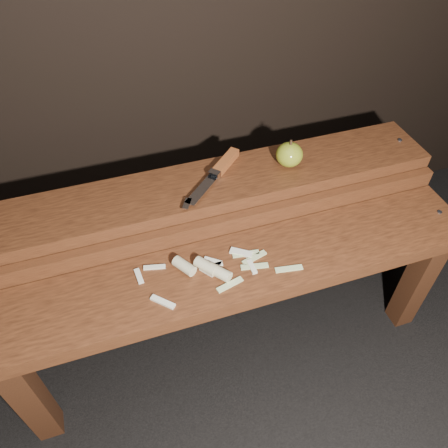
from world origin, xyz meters
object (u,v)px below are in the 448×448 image
object	(u,v)px
bench_rear_tier	(212,206)
apple	(289,155)
knife	(220,169)
bench_front_tier	(240,285)

from	to	relation	value
bench_rear_tier	apple	size ratio (longest dim) A/B	15.83
knife	apple	bearing A→B (deg)	-8.26
bench_rear_tier	knife	world-z (taller)	knife
bench_front_tier	knife	distance (m)	0.30
bench_front_tier	apple	bearing A→B (deg)	46.98
bench_front_tier	apple	size ratio (longest dim) A/B	15.83
bench_front_tier	bench_rear_tier	distance (m)	0.23
apple	knife	distance (m)	0.18
bench_front_tier	apple	world-z (taller)	apple
bench_rear_tier	bench_front_tier	bearing A→B (deg)	-90.00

